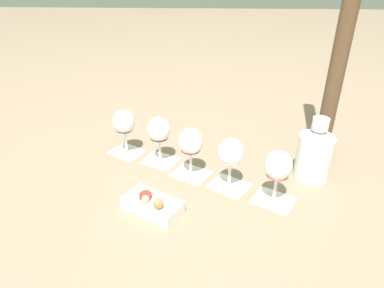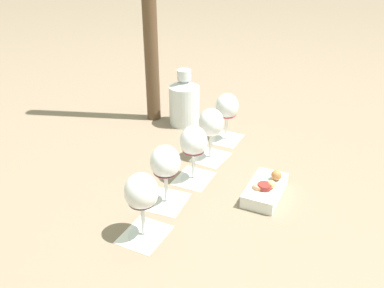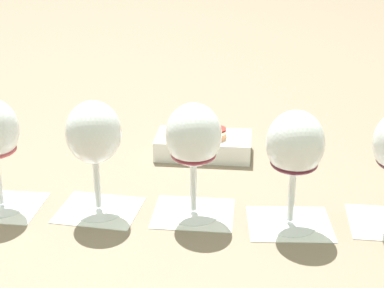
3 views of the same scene
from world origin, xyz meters
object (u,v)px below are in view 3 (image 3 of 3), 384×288
wine_glass_3 (295,150)px  snack_dish (203,144)px  wine_glass_2 (193,142)px  wine_glass_1 (94,139)px

wine_glass_3 → snack_dish: bearing=92.7°
wine_glass_2 → wine_glass_3: size_ratio=1.00×
wine_glass_2 → snack_dish: 0.23m
wine_glass_2 → wine_glass_3: bearing=-35.3°
wine_glass_2 → snack_dish: size_ratio=0.88×
wine_glass_3 → snack_dish: size_ratio=0.88×
wine_glass_3 → snack_dish: (-0.01, 0.26, -0.09)m
wine_glass_1 → snack_dish: wine_glass_1 is taller
wine_glass_1 → snack_dish: (0.22, 0.12, -0.09)m
wine_glass_2 → snack_dish: bearing=62.2°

